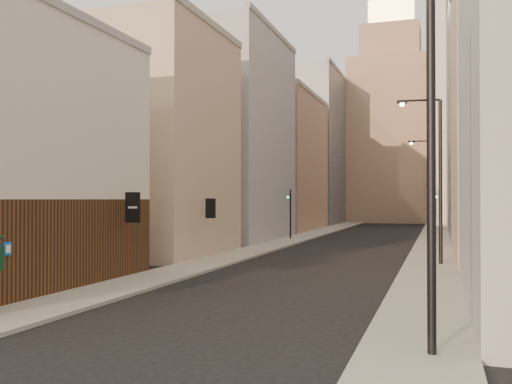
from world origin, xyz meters
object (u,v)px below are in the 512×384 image
(white_tower, at_px, (460,100))
(streetlamp_mid, at_px, (436,170))
(streetlamp_near, at_px, (421,129))
(streetlamp_far, at_px, (431,183))
(traffic_light_left, at_px, (290,204))
(clock_tower, at_px, (391,122))
(traffic_light_right, at_px, (434,200))

(white_tower, bearing_deg, streetlamp_mid, -93.39)
(streetlamp_near, distance_m, streetlamp_mid, 20.78)
(white_tower, bearing_deg, streetlamp_near, -92.63)
(streetlamp_far, relative_size, traffic_light_left, 1.94)
(clock_tower, bearing_deg, traffic_light_left, -96.83)
(streetlamp_mid, bearing_deg, streetlamp_near, -97.08)
(streetlamp_mid, bearing_deg, clock_tower, 90.30)
(streetlamp_mid, xyz_separation_m, streetlamp_far, (-0.55, 21.70, -0.20))
(streetlamp_near, distance_m, traffic_light_left, 41.39)
(clock_tower, relative_size, streetlamp_far, 4.64)
(white_tower, height_order, traffic_light_left, white_tower)
(clock_tower, xyz_separation_m, traffic_light_right, (7.55, -48.55, -13.73))
(traffic_light_left, height_order, traffic_light_right, same)
(white_tower, height_order, streetlamp_far, white_tower)
(streetlamp_near, bearing_deg, streetlamp_far, 103.24)
(streetlamp_far, relative_size, traffic_light_right, 1.94)
(clock_tower, bearing_deg, streetlamp_mid, -83.31)
(clock_tower, relative_size, white_tower, 1.08)
(streetlamp_near, height_order, traffic_light_right, streetlamp_near)
(streetlamp_mid, height_order, traffic_light_right, streetlamp_mid)
(streetlamp_far, height_order, traffic_light_left, streetlamp_far)
(clock_tower, distance_m, streetlamp_mid, 68.53)
(clock_tower, bearing_deg, white_tower, -51.84)
(streetlamp_near, relative_size, traffic_light_left, 2.02)
(clock_tower, distance_m, traffic_light_left, 51.05)
(streetlamp_far, bearing_deg, streetlamp_near, -103.11)
(clock_tower, distance_m, traffic_light_right, 51.02)
(clock_tower, height_order, white_tower, clock_tower)
(traffic_light_right, bearing_deg, streetlamp_mid, 115.01)
(clock_tower, bearing_deg, streetlamp_near, -85.05)
(white_tower, relative_size, traffic_light_right, 8.30)
(clock_tower, xyz_separation_m, streetlamp_mid, (7.86, -67.03, -11.90))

